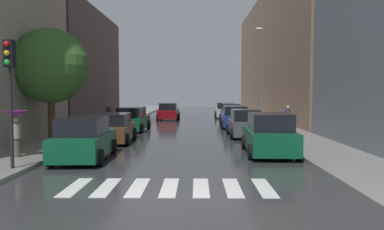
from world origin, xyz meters
TOP-DOWN VIEW (x-y plane):
  - ground_plane at (0.00, 24.00)m, footprint 28.00×72.00m
  - sidewalk_left at (-6.50, 24.00)m, footprint 3.00×72.00m
  - sidewalk_right at (6.50, 24.00)m, footprint 3.00×72.00m
  - crosswalk_stripes at (0.00, 1.06)m, footprint 5.85×2.20m
  - building_left_mid at (-11.00, 25.32)m, footprint 6.00×17.03m
  - building_right_mid at (11.00, 24.24)m, footprint 6.00×18.85m
  - building_right_far at (11.00, 43.18)m, footprint 6.00×18.56m
  - parked_car_left_nearest at (-3.75, 5.54)m, footprint 2.18×4.38m
  - parked_car_left_second at (-3.71, 10.84)m, footprint 2.15×4.34m
  - parked_car_left_third at (-3.73, 16.99)m, footprint 2.15×4.76m
  - parked_car_right_nearest at (3.95, 6.91)m, footprint 2.23×4.40m
  - parked_car_right_second at (3.71, 13.46)m, footprint 2.00×4.04m
  - parked_car_right_third at (3.71, 19.68)m, footprint 2.24×4.71m
  - parked_car_right_fourth at (3.89, 25.10)m, footprint 2.18×4.14m
  - parked_car_right_fifth at (3.80, 30.63)m, footprint 2.23×4.11m
  - car_midroad at (-1.97, 27.86)m, footprint 2.08×4.59m
  - pedestrian_foreground at (7.31, 17.69)m, footprint 0.36×0.36m
  - pedestrian_near_tree at (-5.53, 17.65)m, footprint 0.36×0.36m
  - pedestrian_by_kerb at (-6.35, 5.25)m, footprint 0.92×0.92m
  - street_tree_left at (-6.80, 10.15)m, footprint 3.89×3.89m
  - traffic_light_left_corner at (-5.45, 3.01)m, footprint 0.30×0.42m
  - lamp_post_right at (5.55, 19.75)m, footprint 0.60×0.28m

SIDE VIEW (x-z plane):
  - ground_plane at x=0.00m, z-range -0.04..0.00m
  - crosswalk_stripes at x=0.00m, z-range 0.00..0.01m
  - sidewalk_left at x=-6.50m, z-range 0.00..0.15m
  - sidewalk_right at x=6.50m, z-range 0.00..0.15m
  - parked_car_left_second at x=-3.71m, z-range -0.05..1.53m
  - parked_car_right_fifth at x=3.80m, z-range -0.05..1.54m
  - car_midroad at x=-1.97m, z-range -0.05..1.58m
  - parked_car_right_fourth at x=3.89m, z-range -0.05..1.59m
  - parked_car_right_third at x=3.71m, z-range -0.05..1.60m
  - parked_car_left_third at x=-3.73m, z-range -0.05..1.61m
  - parked_car_right_second at x=3.71m, z-range -0.06..1.61m
  - parked_car_left_nearest at x=-3.75m, z-range -0.06..1.67m
  - parked_car_right_nearest at x=3.95m, z-range -0.07..1.75m
  - pedestrian_foreground at x=7.31m, z-range 0.18..1.78m
  - pedestrian_near_tree at x=-5.53m, z-range 0.19..1.93m
  - pedestrian_by_kerb at x=-6.35m, z-range 0.54..2.37m
  - traffic_light_left_corner at x=-5.45m, z-range 1.14..5.44m
  - street_tree_left at x=-6.80m, z-range 1.13..7.00m
  - lamp_post_right at x=5.55m, z-range 0.69..8.15m
  - building_left_mid at x=-11.00m, z-range 0.00..10.04m
  - building_right_far at x=11.00m, z-range 0.00..13.55m
  - building_right_mid at x=11.00m, z-range 0.00..17.69m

